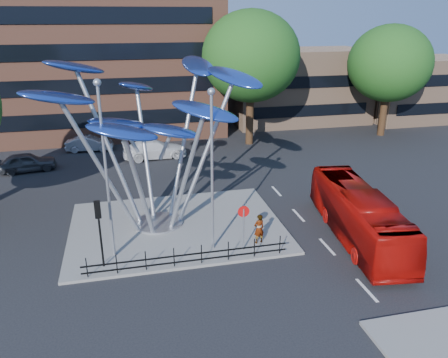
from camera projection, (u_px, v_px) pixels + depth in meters
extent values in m
plane|color=black|center=(216.00, 284.00, 19.97)|extent=(120.00, 120.00, 0.00)
cube|color=slate|center=(177.00, 227.00, 25.19)|extent=(12.00, 9.00, 0.15)
cube|color=tan|center=(298.00, 86.00, 49.28)|extent=(15.00, 8.00, 8.00)
cube|color=tan|center=(417.00, 89.00, 50.61)|extent=(12.00, 8.00, 7.00)
cylinder|color=black|center=(250.00, 114.00, 40.70)|extent=(0.70, 0.70, 5.72)
ellipsoid|color=#1C4E16|center=(251.00, 56.00, 38.86)|extent=(8.80, 8.80, 8.10)
cylinder|color=black|center=(384.00, 110.00, 43.79)|extent=(0.70, 0.70, 5.06)
ellipsoid|color=#1C4E16|center=(390.00, 63.00, 42.17)|extent=(8.00, 8.00, 7.36)
cylinder|color=#9EA0A5|center=(159.00, 223.00, 25.39)|extent=(2.80, 2.80, 0.12)
cylinder|color=#9EA0A5|center=(133.00, 165.00, 23.23)|extent=(0.24, 0.24, 7.80)
ellipsoid|color=blue|center=(58.00, 97.00, 20.26)|extent=(3.92, 2.95, 1.39)
cylinder|color=#9EA0A5|center=(150.00, 179.00, 23.28)|extent=(0.24, 0.24, 6.40)
ellipsoid|color=blue|center=(122.00, 132.00, 19.89)|extent=(3.47, 1.78, 1.31)
cylinder|color=#9EA0A5|center=(168.00, 171.00, 23.57)|extent=(0.24, 0.24, 7.00)
ellipsoid|color=blue|center=(205.00, 111.00, 21.26)|extent=(3.81, 3.11, 1.36)
cylinder|color=#9EA0A5|center=(176.00, 155.00, 24.22)|extent=(0.24, 0.24, 8.20)
ellipsoid|color=blue|center=(235.00, 77.00, 23.86)|extent=(3.52, 4.06, 1.44)
cylinder|color=#9EA0A5|center=(167.00, 148.00, 24.88)|extent=(0.24, 0.24, 8.60)
ellipsoid|color=blue|center=(198.00, 66.00, 25.65)|extent=(2.21, 3.79, 1.39)
cylinder|color=#9EA0A5|center=(150.00, 158.00, 24.97)|extent=(0.24, 0.24, 7.40)
ellipsoid|color=blue|center=(136.00, 86.00, 25.95)|extent=(3.02, 3.71, 1.34)
cylinder|color=#9EA0A5|center=(136.00, 150.00, 24.01)|extent=(0.24, 0.24, 8.80)
ellipsoid|color=blue|center=(75.00, 67.00, 23.13)|extent=(3.88, 3.60, 1.42)
ellipsoid|color=blue|center=(118.00, 124.00, 23.09)|extent=(3.40, 1.96, 1.13)
ellipsoid|color=blue|center=(171.00, 131.00, 23.26)|extent=(3.39, 2.16, 1.11)
cylinder|color=#9EA0A5|center=(107.00, 176.00, 20.64)|extent=(0.14, 0.14, 8.50)
sphere|color=#9EA0A5|center=(97.00, 83.00, 19.10)|extent=(0.36, 0.36, 0.36)
cylinder|color=#9EA0A5|center=(212.00, 176.00, 21.34)|extent=(0.14, 0.14, 8.00)
sphere|color=#9EA0A5|center=(211.00, 92.00, 19.88)|extent=(0.36, 0.36, 0.36)
cylinder|color=black|center=(101.00, 237.00, 20.56)|extent=(0.10, 0.10, 3.20)
cube|color=black|center=(98.00, 210.00, 20.07)|extent=(0.28, 0.18, 0.85)
sphere|color=#FF0C0C|center=(97.00, 204.00, 19.97)|extent=(0.18, 0.18, 0.18)
cylinder|color=#9EA0A5|center=(243.00, 230.00, 22.21)|extent=(0.08, 0.08, 2.30)
cylinder|color=red|center=(244.00, 212.00, 21.88)|extent=(0.60, 0.04, 0.60)
cube|color=white|center=(244.00, 211.00, 21.90)|extent=(0.42, 0.03, 0.10)
cylinder|color=black|center=(87.00, 268.00, 20.08)|extent=(0.05, 0.05, 1.00)
cylinder|color=black|center=(117.00, 264.00, 20.36)|extent=(0.05, 0.05, 1.00)
cylinder|color=black|center=(146.00, 261.00, 20.65)|extent=(0.05, 0.05, 1.00)
cylinder|color=black|center=(174.00, 257.00, 20.93)|extent=(0.05, 0.05, 1.00)
cylinder|color=black|center=(202.00, 254.00, 21.22)|extent=(0.05, 0.05, 1.00)
cylinder|color=black|center=(228.00, 251.00, 21.50)|extent=(0.05, 0.05, 1.00)
cylinder|color=black|center=(254.00, 248.00, 21.79)|extent=(0.05, 0.05, 1.00)
cylinder|color=black|center=(280.00, 245.00, 22.07)|extent=(0.05, 0.05, 1.00)
cube|color=black|center=(188.00, 255.00, 21.06)|extent=(10.00, 0.06, 0.06)
cube|color=black|center=(188.00, 261.00, 21.18)|extent=(10.00, 0.06, 0.06)
imported|color=#A80B07|center=(358.00, 214.00, 23.68)|extent=(3.65, 10.25, 2.79)
imported|color=gray|center=(259.00, 229.00, 23.01)|extent=(0.67, 0.52, 1.64)
imported|color=#3F4247|center=(27.00, 162.00, 34.13)|extent=(4.57, 2.45, 1.48)
imported|color=#B3B4BB|center=(90.00, 144.00, 39.26)|extent=(4.24, 1.77, 1.36)
imported|color=silver|center=(155.00, 149.00, 37.28)|extent=(5.59, 2.71, 1.57)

